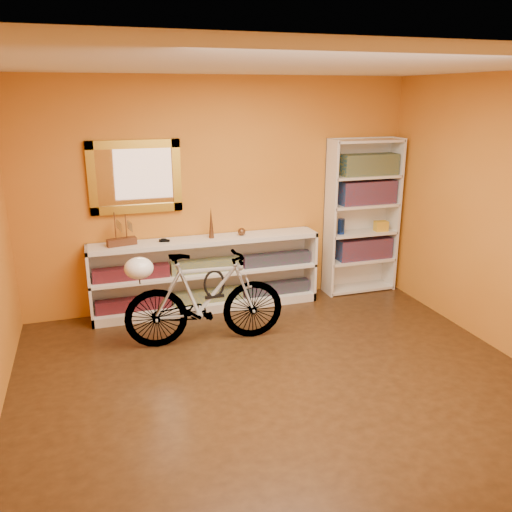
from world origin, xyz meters
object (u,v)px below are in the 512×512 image
object	(u,v)px
console_unit	(207,274)
bookcase	(362,217)
helmet	(139,268)
bicycle	(205,298)

from	to	relation	value
console_unit	bookcase	world-z (taller)	bookcase
console_unit	helmet	distance (m)	1.21
bicycle	helmet	distance (m)	0.71
bicycle	helmet	xyz separation A→B (m)	(-0.61, 0.05, 0.36)
bookcase	helmet	size ratio (longest dim) A/B	6.91
console_unit	bicycle	bearing A→B (deg)	-103.70
bookcase	console_unit	bearing A→B (deg)	-179.27
console_unit	bicycle	size ratio (longest dim) A/B	1.61
bookcase	bicycle	xyz separation A→B (m)	(-2.17, -0.86, -0.48)
bookcase	helmet	bearing A→B (deg)	-163.71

